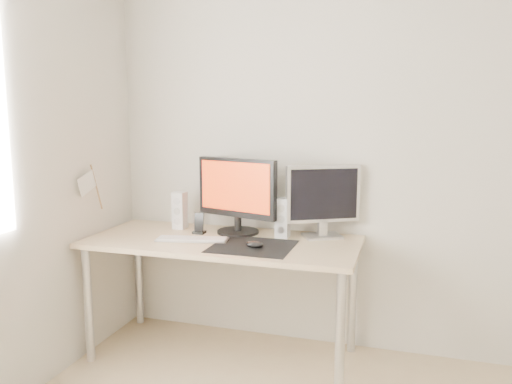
# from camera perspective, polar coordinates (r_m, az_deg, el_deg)

# --- Properties ---
(wall_back) EXTENTS (3.50, 0.00, 3.50)m
(wall_back) POSITION_cam_1_polar(r_m,az_deg,el_deg) (3.06, 15.18, 4.61)
(wall_back) COLOR beige
(wall_back) RESTS_ON ground
(mousepad) EXTENTS (0.45, 0.40, 0.00)m
(mousepad) POSITION_cam_1_polar(r_m,az_deg,el_deg) (2.80, -0.39, -6.22)
(mousepad) COLOR black
(mousepad) RESTS_ON desk
(mouse) EXTENTS (0.10, 0.06, 0.04)m
(mouse) POSITION_cam_1_polar(r_m,az_deg,el_deg) (2.76, -0.18, -6.01)
(mouse) COLOR black
(mouse) RESTS_ON mousepad
(desk) EXTENTS (1.60, 0.70, 0.73)m
(desk) POSITION_cam_1_polar(r_m,az_deg,el_deg) (2.98, -3.84, -6.88)
(desk) COLOR #D1B587
(desk) RESTS_ON ground
(main_monitor) EXTENTS (0.54, 0.32, 0.47)m
(main_monitor) POSITION_cam_1_polar(r_m,az_deg,el_deg) (3.06, -2.20, -0.10)
(main_monitor) COLOR black
(main_monitor) RESTS_ON desk
(second_monitor) EXTENTS (0.41, 0.25, 0.43)m
(second_monitor) POSITION_cam_1_polar(r_m,az_deg,el_deg) (2.98, 7.67, -0.66)
(second_monitor) COLOR silver
(second_monitor) RESTS_ON desk
(speaker_left) EXTENTS (0.08, 0.09, 0.24)m
(speaker_left) POSITION_cam_1_polar(r_m,az_deg,el_deg) (3.25, -8.70, -2.07)
(speaker_left) COLOR white
(speaker_left) RESTS_ON desk
(speaker_right) EXTENTS (0.08, 0.09, 0.24)m
(speaker_right) POSITION_cam_1_polar(r_m,az_deg,el_deg) (2.99, 3.06, -2.96)
(speaker_right) COLOR silver
(speaker_right) RESTS_ON desk
(keyboard) EXTENTS (0.44, 0.20, 0.02)m
(keyboard) POSITION_cam_1_polar(r_m,az_deg,el_deg) (2.95, -7.31, -5.37)
(keyboard) COLOR silver
(keyboard) RESTS_ON desk
(phone_dock) EXTENTS (0.07, 0.06, 0.13)m
(phone_dock) POSITION_cam_1_polar(r_m,az_deg,el_deg) (3.11, -6.52, -4.03)
(phone_dock) COLOR black
(phone_dock) RESTS_ON desk
(pennant) EXTENTS (0.01, 0.23, 0.29)m
(pennant) POSITION_cam_1_polar(r_m,az_deg,el_deg) (3.15, -18.42, 0.88)
(pennant) COLOR #A57F54
(pennant) RESTS_ON wall_left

